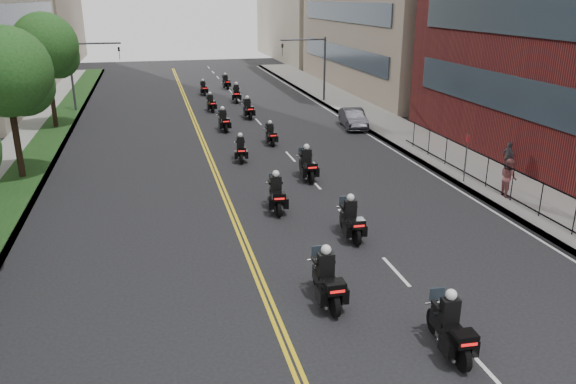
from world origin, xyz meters
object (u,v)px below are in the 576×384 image
motorcycle_8 (223,121)px  motorcycle_6 (241,150)px  motorcycle_11 (236,94)px  parked_sedan (353,118)px  motorcycle_13 (226,82)px  pedestrian_c (509,157)px  motorcycle_4 (276,195)px  motorcycle_1 (450,329)px  motorcycle_7 (271,135)px  motorcycle_9 (248,109)px  motorcycle_10 (211,104)px  motorcycle_12 (203,89)px  motorcycle_3 (351,221)px  pedestrian_b (508,177)px  motorcycle_5 (307,166)px  motorcycle_2 (327,281)px

motorcycle_8 → motorcycle_6: bearing=-94.0°
motorcycle_11 → parked_sedan: bearing=-54.8°
motorcycle_13 → pedestrian_c: size_ratio=1.37×
motorcycle_4 → motorcycle_13: (2.49, 34.81, -0.08)m
motorcycle_1 → motorcycle_8: bearing=98.4°
motorcycle_13 → parked_sedan: 21.06m
motorcycle_8 → motorcycle_13: motorcycle_8 is taller
motorcycle_7 → parked_sedan: bearing=26.1°
motorcycle_13 → motorcycle_9: bearing=-98.0°
motorcycle_1 → motorcycle_9: bearing=93.3°
motorcycle_4 → motorcycle_10: size_ratio=1.13×
motorcycle_12 → motorcycle_4: bearing=-93.7°
motorcycle_9 → motorcycle_12: bearing=98.1°
motorcycle_3 → motorcycle_8: (-2.39, 19.49, -0.02)m
motorcycle_11 → pedestrian_c: (10.63, -24.61, 0.24)m
motorcycle_8 → pedestrian_c: (13.23, -13.63, 0.26)m
motorcycle_4 → pedestrian_b: size_ratio=1.38×
parked_sedan → motorcycle_3: bearing=-102.5°
motorcycle_4 → motorcycle_5: 4.71m
motorcycle_5 → motorcycle_10: (-2.81, 19.22, -0.09)m
motorcycle_12 → pedestrian_b: (10.80, -32.55, 0.44)m
motorcycle_2 → parked_sedan: bearing=68.6°
motorcycle_1 → motorcycle_2: size_ratio=0.96×
motorcycle_12 → pedestrian_c: size_ratio=1.30×
motorcycle_8 → motorcycle_10: motorcycle_8 is taller
pedestrian_b → motorcycle_12: bearing=25.4°
motorcycle_11 → pedestrian_b: 29.19m
motorcycle_3 → pedestrian_b: 8.90m
motorcycle_2 → motorcycle_7: (2.40, 19.52, -0.14)m
motorcycle_7 → motorcycle_5: bearing=-87.4°
motorcycle_1 → motorcycle_3: bearing=93.2°
motorcycle_6 → motorcycle_10: size_ratio=1.01×
parked_sedan → motorcycle_6: bearing=-136.7°
motorcycle_5 → motorcycle_8: size_ratio=1.07×
parked_sedan → pedestrian_b: pedestrian_b is taller
motorcycle_7 → motorcycle_11: motorcycle_11 is taller
motorcycle_10 → motorcycle_5: bearing=-87.9°
motorcycle_10 → pedestrian_c: 24.77m
motorcycle_1 → motorcycle_8: size_ratio=1.04×
motorcycle_3 → motorcycle_2: bearing=-116.0°
motorcycle_6 → motorcycle_12: (0.16, 23.30, -0.04)m
motorcycle_5 → motorcycle_10: 19.43m
motorcycle_4 → motorcycle_13: size_ratio=1.13×
motorcycle_11 → motorcycle_12: 5.20m
motorcycle_1 → motorcycle_8: 27.29m
motorcycle_5 → motorcycle_11: 22.94m
motorcycle_8 → motorcycle_9: 4.54m
motorcycle_11 → motorcycle_2: bearing=-87.3°
pedestrian_b → motorcycle_6: bearing=56.9°
motorcycle_4 → pedestrian_c: motorcycle_4 is taller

